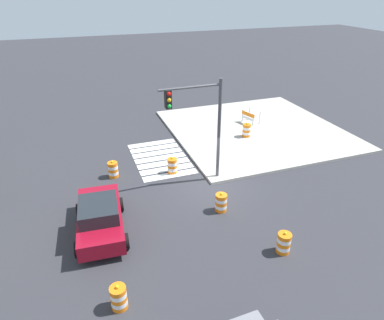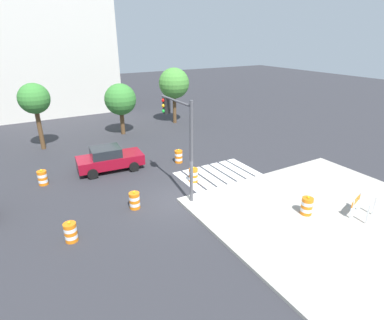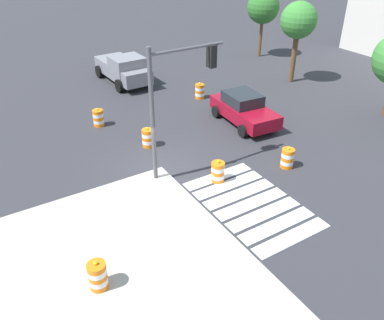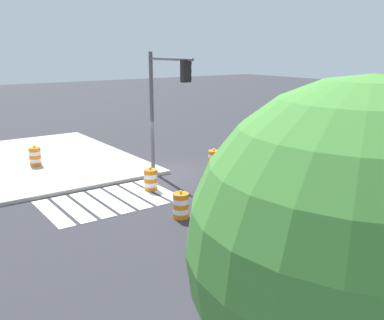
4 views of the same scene
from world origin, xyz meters
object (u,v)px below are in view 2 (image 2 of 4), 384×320
(traffic_barrel_median_far, at_px, (71,232))
(street_tree_corner_lot, at_px, (120,100))
(street_tree_streetside_near, at_px, (34,99))
(street_tree_streetside_far, at_px, (174,84))
(construction_barricade, at_px, (359,205))
(traffic_barrel_far_curb, at_px, (179,156))
(traffic_barrel_near_corner, at_px, (135,200))
(traffic_light_pole, at_px, (180,129))
(traffic_barrel_crosswalk_end, at_px, (193,175))
(sports_car, at_px, (109,159))
(traffic_barrel_on_sidewalk, at_px, (307,206))
(traffic_barrel_median_near, at_px, (43,178))

(traffic_barrel_median_far, bearing_deg, street_tree_corner_lot, 63.40)
(traffic_barrel_median_far, xyz_separation_m, street_tree_streetside_near, (0.30, 13.69, 3.55))
(street_tree_streetside_far, bearing_deg, construction_barricade, -90.95)
(traffic_barrel_median_far, height_order, street_tree_corner_lot, street_tree_corner_lot)
(traffic_barrel_far_curb, bearing_deg, traffic_barrel_near_corner, -138.41)
(construction_barricade, relative_size, traffic_light_pole, 0.26)
(traffic_barrel_crosswalk_end, xyz_separation_m, traffic_barrel_median_far, (-7.73, -2.39, 0.00))
(sports_car, height_order, street_tree_streetside_far, street_tree_streetside_far)
(construction_barricade, relative_size, street_tree_streetside_far, 0.25)
(traffic_barrel_median_far, xyz_separation_m, traffic_barrel_on_sidewalk, (10.65, -3.90, 0.15))
(construction_barricade, distance_m, street_tree_streetside_far, 20.94)
(sports_car, distance_m, traffic_barrel_crosswalk_end, 5.97)
(traffic_barrel_median_near, relative_size, traffic_light_pole, 0.19)
(sports_car, height_order, street_tree_corner_lot, street_tree_corner_lot)
(street_tree_streetside_near, relative_size, street_tree_corner_lot, 1.14)
(traffic_barrel_on_sidewalk, distance_m, traffic_light_pole, 7.57)
(street_tree_streetside_far, bearing_deg, traffic_barrel_on_sidewalk, -97.35)
(traffic_barrel_far_curb, bearing_deg, street_tree_corner_lot, 98.01)
(traffic_barrel_on_sidewalk, xyz_separation_m, street_tree_corner_lot, (-3.46, 18.26, 2.58))
(traffic_barrel_crosswalk_end, xyz_separation_m, traffic_barrel_median_near, (-8.17, 4.32, 0.00))
(traffic_barrel_median_near, xyz_separation_m, traffic_barrel_median_far, (0.45, -6.71, 0.00))
(traffic_barrel_near_corner, bearing_deg, traffic_barrel_crosswalk_end, 15.01)
(traffic_barrel_on_sidewalk, bearing_deg, traffic_barrel_crosswalk_end, 114.92)
(construction_barricade, relative_size, street_tree_streetside_near, 0.27)
(construction_barricade, xyz_separation_m, street_tree_corner_lot, (-5.60, 19.62, 2.46))
(traffic_barrel_median_near, xyz_separation_m, street_tree_corner_lot, (7.64, 7.65, 2.73))
(traffic_barrel_crosswalk_end, distance_m, street_tree_streetside_near, 13.98)
(traffic_barrel_near_corner, height_order, street_tree_streetside_far, street_tree_streetside_far)
(sports_car, bearing_deg, traffic_light_pole, -65.34)
(construction_barricade, height_order, street_tree_streetside_near, street_tree_streetside_near)
(sports_car, distance_m, street_tree_streetside_far, 13.11)
(traffic_barrel_crosswalk_end, bearing_deg, traffic_barrel_near_corner, -164.99)
(street_tree_streetside_far, bearing_deg, sports_car, -137.56)
(traffic_barrel_median_near, bearing_deg, traffic_light_pole, -38.65)
(construction_barricade, bearing_deg, street_tree_corner_lot, 105.94)
(traffic_barrel_near_corner, relative_size, traffic_barrel_median_far, 1.00)
(traffic_barrel_crosswalk_end, bearing_deg, traffic_barrel_median_near, 152.11)
(sports_car, xyz_separation_m, traffic_barrel_median_far, (-3.76, -6.84, -0.36))
(traffic_barrel_far_curb, relative_size, street_tree_corner_lot, 0.22)
(traffic_barrel_median_far, distance_m, traffic_barrel_on_sidewalk, 11.34)
(traffic_barrel_crosswalk_end, xyz_separation_m, street_tree_corner_lot, (-0.54, 11.97, 2.73))
(traffic_barrel_median_near, relative_size, traffic_barrel_median_far, 1.00)
(traffic_barrel_median_far, bearing_deg, traffic_barrel_near_corner, 19.81)
(traffic_barrel_far_curb, height_order, traffic_light_pole, traffic_light_pole)
(construction_barricade, xyz_separation_m, street_tree_streetside_far, (0.34, 20.68, 3.31))
(traffic_barrel_near_corner, bearing_deg, traffic_barrel_median_far, -160.19)
(traffic_barrel_near_corner, xyz_separation_m, traffic_barrel_median_far, (-3.44, -1.24, 0.00))
(traffic_barrel_near_corner, distance_m, traffic_light_pole, 4.48)
(traffic_barrel_near_corner, xyz_separation_m, construction_barricade, (9.35, -6.50, 0.27))
(traffic_barrel_median_near, bearing_deg, traffic_barrel_on_sidewalk, -43.73)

